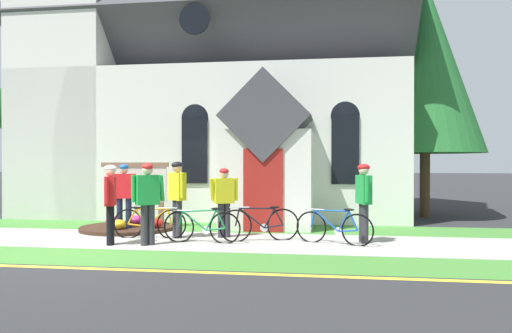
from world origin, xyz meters
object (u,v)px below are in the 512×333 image
object	(u,v)px
cyclist_in_red_jersey	(224,197)
cyclist_in_green_jersey	(364,196)
bicycle_white	(202,226)
church_sign	(135,185)
cyclist_in_orange_jersey	(177,193)
bicycle_silver	(149,223)
cyclist_in_yellow_jersey	(110,198)
bicycle_red	(334,227)
cyclist_in_white_jersey	(124,192)
roadside_conifer	(425,66)
cyclist_in_blue_jersey	(148,197)
yard_deciduous_tree	(52,111)
bicycle_yellow	(260,224)

from	to	relation	value
cyclist_in_red_jersey	cyclist_in_green_jersey	size ratio (longest dim) A/B	0.94
bicycle_white	church_sign	bearing A→B (deg)	137.78
bicycle_white	cyclist_in_green_jersey	world-z (taller)	cyclist_in_green_jersey
church_sign	cyclist_in_orange_jersey	distance (m)	2.34
cyclist_in_red_jersey	bicycle_silver	bearing A→B (deg)	-167.83
bicycle_silver	bicycle_white	world-z (taller)	bicycle_white
bicycle_white	cyclist_in_yellow_jersey	world-z (taller)	cyclist_in_yellow_jersey
bicycle_red	cyclist_in_white_jersey	distance (m)	5.40
bicycle_red	roadside_conifer	distance (m)	7.87
bicycle_silver	bicycle_white	xyz separation A→B (m)	(1.36, -0.43, 0.01)
cyclist_in_red_jersey	roadside_conifer	xyz separation A→B (m)	(5.48, 5.20, 3.90)
church_sign	cyclist_in_red_jersey	distance (m)	3.11
bicycle_silver	cyclist_in_yellow_jersey	world-z (taller)	cyclist_in_yellow_jersey
church_sign	cyclist_in_orange_jersey	bearing A→B (deg)	-43.67
church_sign	cyclist_in_yellow_jersey	xyz separation A→B (m)	(0.59, -2.77, -0.15)
cyclist_in_blue_jersey	yard_deciduous_tree	bearing A→B (deg)	132.62
bicycle_red	cyclist_in_green_jersey	bearing A→B (deg)	22.68
bicycle_yellow	roadside_conifer	xyz separation A→B (m)	(4.59, 5.59, 4.46)
cyclist_in_green_jersey	roadside_conifer	distance (m)	7.09
cyclist_in_blue_jersey	cyclist_in_white_jersey	size ratio (longest dim) A/B	1.02
cyclist_in_blue_jersey	cyclist_in_white_jersey	xyz separation A→B (m)	(-1.34, 1.88, -0.02)
cyclist_in_blue_jersey	yard_deciduous_tree	distance (m)	9.59
cyclist_in_yellow_jersey	cyclist_in_orange_jersey	size ratio (longest dim) A/B	0.96
cyclist_in_white_jersey	cyclist_in_orange_jersey	distance (m)	1.82
cyclist_in_yellow_jersey	cyclist_in_red_jersey	bearing A→B (deg)	32.06
cyclist_in_red_jersey	cyclist_in_green_jersey	world-z (taller)	cyclist_in_green_jersey
church_sign	roadside_conifer	distance (m)	9.79
bicycle_white	cyclist_in_orange_jersey	size ratio (longest dim) A/B	0.99
bicycle_red	cyclist_in_yellow_jersey	distance (m)	4.81
bicycle_red	bicycle_white	xyz separation A→B (m)	(-2.85, -0.23, -0.00)
bicycle_red	cyclist_in_red_jersey	distance (m)	2.65
church_sign	cyclist_in_yellow_jersey	distance (m)	2.84
church_sign	bicycle_silver	distance (m)	2.22
cyclist_in_white_jersey	cyclist_in_green_jersey	world-z (taller)	cyclist_in_green_jersey
cyclist_in_yellow_jersey	cyclist_in_blue_jersey	bearing A→B (deg)	4.66
cyclist_in_orange_jersey	roadside_conifer	distance (m)	9.29
cyclist_in_blue_jersey	cyclist_in_white_jersey	world-z (taller)	cyclist_in_blue_jersey
cyclist_in_yellow_jersey	cyclist_in_green_jersey	distance (m)	5.44
bicycle_white	roadside_conifer	xyz separation A→B (m)	(5.81, 6.00, 4.48)
cyclist_in_orange_jersey	yard_deciduous_tree	distance (m)	9.05
cyclist_in_blue_jersey	church_sign	bearing A→B (deg)	117.14
cyclist_in_orange_jersey	cyclist_in_green_jersey	size ratio (longest dim) A/B	1.03
cyclist_in_orange_jersey	cyclist_in_blue_jersey	bearing A→B (deg)	-105.39
cyclist_in_green_jersey	yard_deciduous_tree	world-z (taller)	yard_deciduous_tree
cyclist_in_yellow_jersey	cyclist_in_orange_jersey	xyz separation A→B (m)	(1.10, 1.16, 0.05)
bicycle_red	bicycle_silver	xyz separation A→B (m)	(-4.21, 0.20, -0.01)
bicycle_silver	cyclist_in_yellow_jersey	distance (m)	1.28
cyclist_in_orange_jersey	roadside_conifer	size ratio (longest dim) A/B	0.23
cyclist_in_white_jersey	bicycle_red	bearing A→B (deg)	-12.43
bicycle_yellow	cyclist_in_green_jersey	xyz separation A→B (m)	(2.27, 0.09, 0.64)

